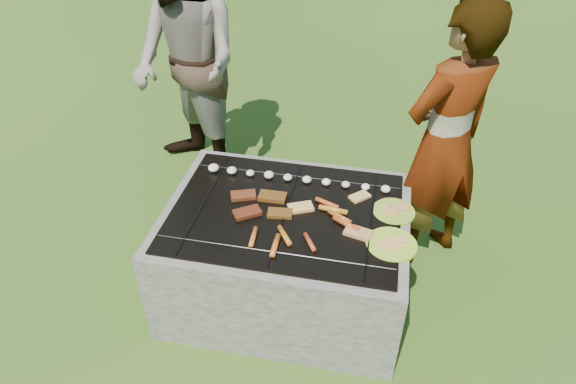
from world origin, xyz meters
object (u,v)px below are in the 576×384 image
at_px(fire_pit, 286,256).
at_px(plate_far, 394,211).
at_px(cook, 445,143).
at_px(bystander, 186,65).
at_px(plate_near, 391,244).

height_order(fire_pit, plate_far, plate_far).
xyz_separation_m(cook, bystander, (-1.73, 0.55, 0.08)).
bearing_deg(fire_pit, bystander, 130.83).
height_order(fire_pit, bystander, bystander).
height_order(cook, bystander, bystander).
bearing_deg(cook, bystander, -57.34).
relative_size(plate_far, plate_near, 0.89).
relative_size(fire_pit, plate_near, 4.15).
distance_m(plate_near, bystander, 1.95).
bearing_deg(plate_near, bystander, 140.59).
height_order(plate_far, plate_near, same).
bearing_deg(plate_far, bystander, 147.19).
distance_m(fire_pit, bystander, 1.55).
bearing_deg(plate_far, fire_pit, -168.56).
xyz_separation_m(fire_pit, bystander, (-0.93, 1.07, 0.62)).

